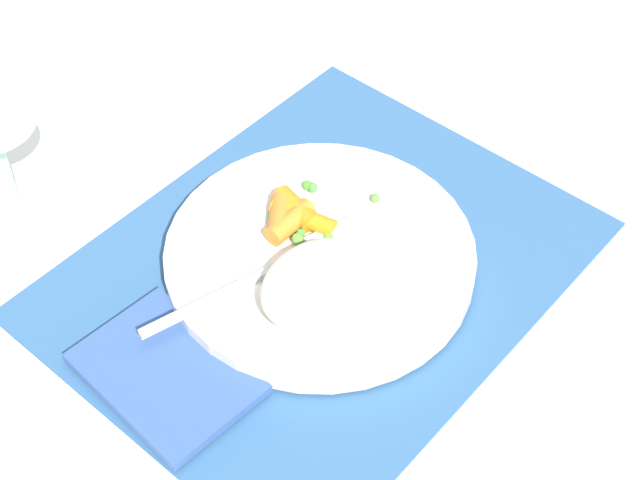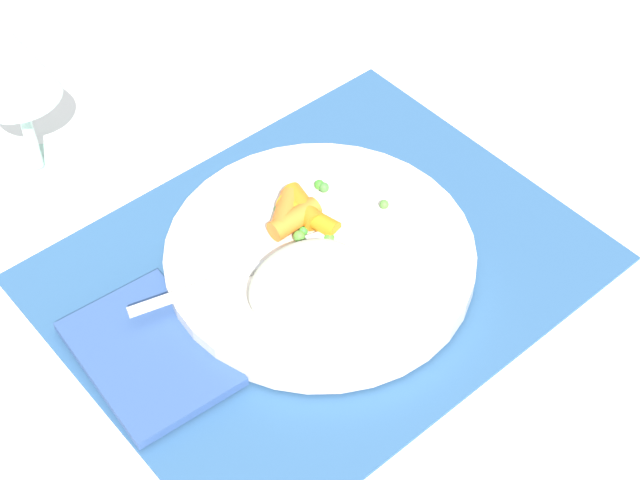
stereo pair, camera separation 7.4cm
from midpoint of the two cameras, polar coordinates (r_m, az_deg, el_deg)
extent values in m
plane|color=white|center=(0.78, -2.72, -1.89)|extent=(2.40, 2.40, 0.00)
cube|color=#2D5684|center=(0.77, -2.73, -1.75)|extent=(0.40, 0.32, 0.01)
cylinder|color=silver|center=(0.76, -2.76, -1.13)|extent=(0.24, 0.24, 0.02)
ellipsoid|color=beige|center=(0.71, -3.11, -2.75)|extent=(0.09, 0.08, 0.03)
cylinder|color=orange|center=(0.77, -3.73, 1.16)|extent=(0.03, 0.06, 0.02)
cylinder|color=orange|center=(0.77, -5.10, 1.30)|extent=(0.04, 0.04, 0.02)
cylinder|color=orange|center=(0.78, -4.13, 1.70)|extent=(0.03, 0.04, 0.02)
cylinder|color=orange|center=(0.77, -4.59, 0.84)|extent=(0.04, 0.02, 0.02)
sphere|color=#4A8F3D|center=(0.80, -3.09, 2.94)|extent=(0.01, 0.01, 0.01)
sphere|color=green|center=(0.78, -5.32, 1.48)|extent=(0.01, 0.01, 0.01)
sphere|color=#59A13C|center=(0.79, -5.03, 1.97)|extent=(0.01, 0.01, 0.01)
sphere|color=green|center=(0.76, -4.13, 0.08)|extent=(0.01, 0.01, 0.01)
sphere|color=green|center=(0.77, -2.59, 0.58)|extent=(0.01, 0.01, 0.01)
sphere|color=green|center=(0.75, -3.21, -0.88)|extent=(0.01, 0.01, 0.01)
sphere|color=#549C37|center=(0.76, -4.11, -0.08)|extent=(0.01, 0.01, 0.01)
sphere|color=#579E3B|center=(0.79, 0.37, 2.45)|extent=(0.01, 0.01, 0.01)
sphere|color=#489643|center=(0.79, -4.83, 2.17)|extent=(0.01, 0.01, 0.01)
sphere|color=#52B432|center=(0.76, -2.56, 0.13)|extent=(0.01, 0.01, 0.01)
sphere|color=green|center=(0.80, -3.38, 3.08)|extent=(0.01, 0.01, 0.01)
sphere|color=#50A73B|center=(0.74, -2.08, -1.39)|extent=(0.01, 0.01, 0.01)
cube|color=silver|center=(0.76, -1.75, 0.00)|extent=(0.05, 0.03, 0.01)
cube|color=silver|center=(0.73, -8.18, -3.11)|extent=(0.15, 0.05, 0.01)
cylinder|color=#B2E0CC|center=(0.88, -19.81, 2.24)|extent=(0.06, 0.06, 0.00)
cylinder|color=#B2E0CC|center=(0.85, -20.51, 4.18)|extent=(0.01, 0.01, 0.08)
cube|color=#33518C|center=(0.72, -11.94, -7.80)|extent=(0.10, 0.13, 0.01)
camera|label=1|loc=(0.04, -92.83, -3.12)|focal=54.74mm
camera|label=2|loc=(0.04, 87.17, 3.12)|focal=54.74mm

